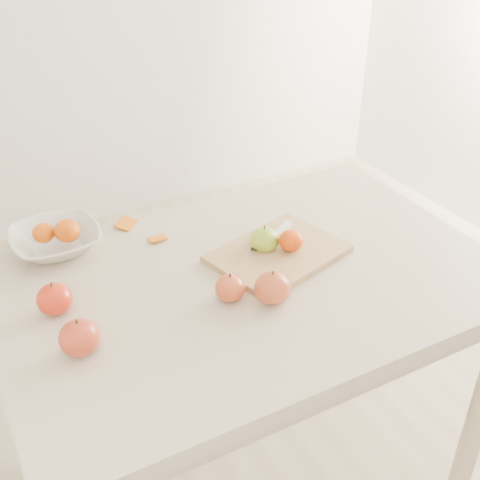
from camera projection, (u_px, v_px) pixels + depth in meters
name	position (u px, v px, depth m)	size (l,w,h in m)	color
ground	(248.00, 471.00, 1.86)	(3.50, 3.50, 0.00)	#C6B293
table	(249.00, 306.00, 1.51)	(1.20, 0.80, 0.75)	beige
cutting_board	(278.00, 254.00, 1.52)	(0.32, 0.23, 0.02)	tan
board_tangerine	(291.00, 241.00, 1.50)	(0.06, 0.06, 0.05)	#C83B07
fruit_bowl	(56.00, 240.00, 1.54)	(0.22, 0.22, 0.05)	silver
bowl_tangerine_near	(43.00, 233.00, 1.52)	(0.06, 0.06, 0.05)	#C85207
bowl_tangerine_far	(67.00, 231.00, 1.52)	(0.07, 0.07, 0.06)	#D46007
orange_peel_a	(126.00, 225.00, 1.65)	(0.06, 0.04, 0.00)	#C45A0D
orange_peel_b	(157.00, 239.00, 1.59)	(0.04, 0.04, 0.00)	orange
paring_knife	(280.00, 231.00, 1.58)	(0.16, 0.09, 0.01)	white
apple_green	(264.00, 240.00, 1.53)	(0.08, 0.08, 0.07)	olive
apple_red_e	(230.00, 288.00, 1.36)	(0.07, 0.07, 0.06)	maroon
apple_red_a	(55.00, 299.00, 1.32)	(0.08, 0.08, 0.07)	#A10406
apple_red_b	(80.00, 338.00, 1.21)	(0.08, 0.08, 0.08)	maroon
apple_red_c	(272.00, 288.00, 1.35)	(0.08, 0.08, 0.07)	maroon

